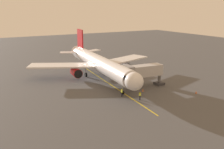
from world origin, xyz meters
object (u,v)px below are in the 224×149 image
Objects in this scene: ground_crew_loader at (140,96)px; safety_cone_nose_left at (134,84)px; safety_cone_nose_right at (196,92)px; baggage_cart_portside at (126,67)px; belt_loader_near_nose at (127,63)px; ground_crew_marshaller at (122,92)px; ground_crew_wing_walker at (140,81)px; airplane at (99,63)px; jet_bridge at (139,72)px; safety_cone_wing_port at (143,90)px.

safety_cone_nose_left is (-4.65, -9.05, -0.61)m from ground_crew_loader.
safety_cone_nose_right is at bearing 124.56° from safety_cone_nose_left.
belt_loader_near_nose is at bearing -123.57° from baggage_cart_portside.
ground_crew_marshaller is 16.12m from safety_cone_nose_right.
airplane is at bearing -57.59° from ground_crew_wing_walker.
safety_cone_nose_right is (-6.70, 11.15, -0.61)m from ground_crew_wing_walker.
ground_crew_marshaller is 3.11× the size of safety_cone_nose_left.
baggage_cart_portside reaches higher than safety_cone_nose_right.
airplane is 23.60× the size of ground_crew_marshaller.
ground_crew_loader is at bearing 56.93° from jet_bridge.
belt_loader_near_nose is 30.91m from safety_cone_nose_right.
ground_crew_loader is 0.37× the size of belt_loader_near_nose.
ground_crew_wing_walker is 3.11× the size of safety_cone_nose_right.
safety_cone_nose_right is at bearing 157.60° from ground_crew_marshaller.
safety_cone_wing_port is (8.11, 19.76, -0.38)m from baggage_cart_portside.
airplane is 11.04m from safety_cone_nose_left.
jet_bridge is at bearing -153.72° from ground_crew_marshaller.
safety_cone_nose_right is (-8.46, 9.32, -3.49)m from jet_bridge.
ground_crew_marshaller is 1.00× the size of ground_crew_wing_walker.
belt_loader_near_nose is 1.63× the size of baggage_cart_portside.
jet_bridge is 6.72× the size of ground_crew_loader.
safety_cone_nose_right is 11.34m from safety_cone_wing_port.
jet_bridge is 2.50× the size of belt_loader_near_nose.
ground_crew_wing_walker is at bearing -59.00° from safety_cone_nose_right.
safety_cone_nose_right is at bearing 132.26° from jet_bridge.
safety_cone_wing_port is at bearing -174.19° from ground_crew_marshaller.
safety_cone_nose_right is at bearing 121.66° from airplane.
ground_crew_marshaller is 5.83m from safety_cone_wing_port.
safety_cone_wing_port is at bearing -132.23° from ground_crew_loader.
airplane reaches higher than safety_cone_nose_right.
ground_crew_marshaller is 24.63m from baggage_cart_portside.
ground_crew_loader is at bearing 47.77° from safety_cone_wing_port.
airplane reaches higher than safety_cone_wing_port.
ground_crew_loader is at bearing -12.05° from safety_cone_nose_right.
ground_crew_loader is (6.06, 8.43, 0.00)m from ground_crew_wing_walker.
safety_cone_nose_right is (-12.94, 20.98, -3.73)m from airplane.
safety_cone_wing_port is (-3.63, -4.00, -0.61)m from ground_crew_loader.
ground_crew_wing_walker is 21.49m from belt_loader_near_nose.
baggage_cart_portside reaches higher than safety_cone_wing_port.
belt_loader_near_nose is 21.54m from safety_cone_nose_left.
airplane is 14.30× the size of baggage_cart_portside.
safety_cone_nose_left is at bearing -140.27° from ground_crew_marshaller.
belt_loader_near_nose reaches higher than ground_crew_marshaller.
safety_cone_nose_left is at bearing 62.34° from belt_loader_near_nose.
safety_cone_wing_port is at bearing 75.71° from jet_bridge.
baggage_cart_portside is at bearing -87.81° from safety_cone_nose_right.
safety_cone_nose_right is at bearing 121.00° from ground_crew_wing_walker.
baggage_cart_portside is at bearing 56.43° from belt_loader_near_nose.
ground_crew_marshaller is 1.00× the size of ground_crew_loader.
airplane is at bearing -89.43° from ground_crew_loader.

